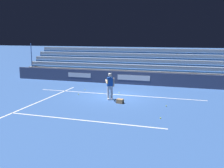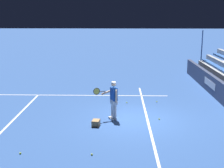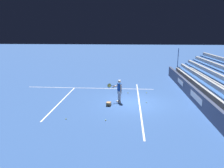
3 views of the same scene
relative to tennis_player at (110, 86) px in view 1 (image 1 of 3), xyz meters
name	(u,v)px [view 1 (image 1 of 3)]	position (x,y,z in m)	size (l,w,h in m)	color
ground_plane	(115,96)	(-0.05, -1.04, -0.89)	(160.00, 160.00, 0.00)	#2D5193
court_baseline_white	(117,95)	(-0.05, -1.54, -0.89)	(12.00, 0.10, 0.01)	white
court_sideline_white	(29,106)	(4.06, 2.96, -0.89)	(0.10, 12.00, 0.01)	white
court_service_line_white	(83,120)	(-0.05, 4.46, -0.89)	(8.22, 0.10, 0.01)	white
back_wall_sponsor_board	(131,78)	(-0.04, -5.71, -0.34)	(22.18, 0.25, 1.10)	#384260
bleacher_stand	(137,72)	(-0.05, -7.94, -0.13)	(21.08, 3.20, 3.40)	#9EA3A8
tennis_player	(110,86)	(0.00, 0.00, 0.00)	(0.57, 1.07, 1.71)	silver
ball_box_cardboard	(120,101)	(-0.89, 0.71, -0.76)	(0.40, 0.30, 0.26)	#A87F51
tennis_ball_midcourt	(160,118)	(-3.65, 3.07, -0.86)	(0.07, 0.07, 0.07)	#CCE533
tennis_ball_far_right	(78,94)	(2.54, -0.66, -0.86)	(0.07, 0.07, 0.07)	#CCE533
tennis_ball_toward_net	(166,106)	(-3.68, 0.63, -0.86)	(0.07, 0.07, 0.07)	#CCE533
tennis_ball_on_baseline	(119,93)	(-0.04, -2.06, -0.86)	(0.07, 0.07, 0.07)	#CCE533
tennis_ball_near_player	(85,90)	(2.74, -2.27, -0.86)	(0.07, 0.07, 0.07)	#CCE533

